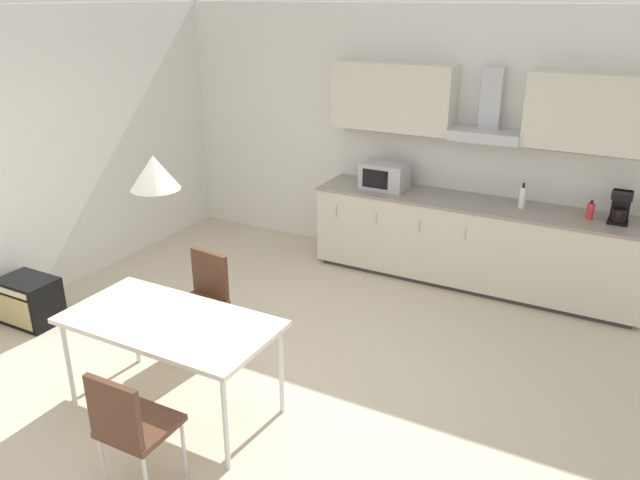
{
  "coord_description": "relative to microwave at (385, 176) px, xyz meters",
  "views": [
    {
      "loc": [
        2.43,
        -3.43,
        2.88
      ],
      "look_at": [
        0.2,
        0.72,
        1.0
      ],
      "focal_mm": 35.0,
      "sensor_mm": 36.0,
      "label": 1
    }
  ],
  "objects": [
    {
      "name": "ground_plane",
      "position": [
        0.03,
        -2.62,
        -1.05
      ],
      "size": [
        8.19,
        8.86,
        0.02
      ],
      "primitive_type": "cube",
      "color": "beige"
    },
    {
      "name": "backsplash_tile",
      "position": [
        1.01,
        0.32,
        0.13
      ],
      "size": [
        3.33,
        0.02,
        0.53
      ],
      "primitive_type": "cube",
      "color": "silver",
      "rests_on": "kitchen_counter"
    },
    {
      "name": "bottle_red",
      "position": [
        2.08,
        0.0,
        -0.06
      ],
      "size": [
        0.07,
        0.07,
        0.18
      ],
      "color": "red",
      "rests_on": "kitchen_counter"
    },
    {
      "name": "dining_table",
      "position": [
        -0.29,
        -3.17,
        -0.34
      ],
      "size": [
        1.53,
        0.79,
        0.75
      ],
      "color": "silver",
      "rests_on": "ground_plane"
    },
    {
      "name": "chair_near_right",
      "position": [
        0.05,
        -3.95,
        -0.5
      ],
      "size": [
        0.4,
        0.4,
        0.87
      ],
      "color": "#4C2D1E",
      "rests_on": "ground_plane"
    },
    {
      "name": "pendant_lamp",
      "position": [
        -0.29,
        -3.17,
        0.77
      ],
      "size": [
        0.32,
        0.32,
        0.22
      ],
      "primitive_type": "cone",
      "color": "silver"
    },
    {
      "name": "wall_back",
      "position": [
        0.03,
        0.38,
        0.35
      ],
      "size": [
        6.55,
        0.1,
        2.78
      ],
      "primitive_type": "cube",
      "color": "silver",
      "rests_on": "ground_plane"
    },
    {
      "name": "chair_far_left",
      "position": [
        -0.62,
        -2.39,
        -0.5
      ],
      "size": [
        0.44,
        0.44,
        0.87
      ],
      "color": "#4C2D1E",
      "rests_on": "ground_plane"
    },
    {
      "name": "guitar_amp",
      "position": [
        -2.35,
        -2.79,
        -0.82
      ],
      "size": [
        0.52,
        0.37,
        0.44
      ],
      "color": "black",
      "rests_on": "ground_plane"
    },
    {
      "name": "upper_wall_cabinets",
      "position": [
        1.01,
        0.16,
        0.81
      ],
      "size": [
        3.33,
        0.4,
        0.7
      ],
      "color": "beige"
    },
    {
      "name": "bottle_white",
      "position": [
        1.45,
        0.02,
        -0.03
      ],
      "size": [
        0.06,
        0.06,
        0.25
      ],
      "color": "white",
      "rests_on": "kitchen_counter"
    },
    {
      "name": "coffee_maker",
      "position": [
        2.32,
        0.03,
        0.01
      ],
      "size": [
        0.18,
        0.19,
        0.3
      ],
      "color": "black",
      "rests_on": "kitchen_counter"
    },
    {
      "name": "kitchen_counter",
      "position": [
        1.01,
        0.0,
        -0.59
      ],
      "size": [
        3.35,
        0.68,
        0.9
      ],
      "color": "#333333",
      "rests_on": "ground_plane"
    },
    {
      "name": "microwave",
      "position": [
        0.0,
        0.0,
        0.0
      ],
      "size": [
        0.48,
        0.35,
        0.28
      ],
      "color": "#ADADB2",
      "rests_on": "kitchen_counter"
    }
  ]
}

